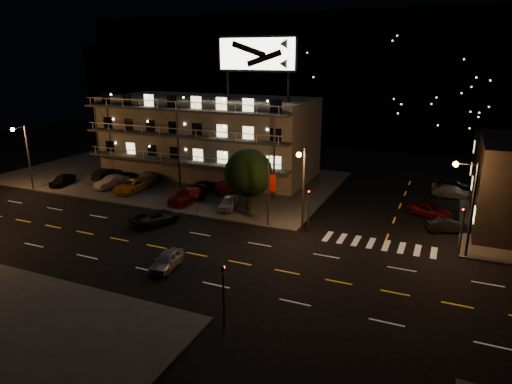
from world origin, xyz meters
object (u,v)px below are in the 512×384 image
at_px(lot_car_7, 150,177).
at_px(road_car_east, 167,260).
at_px(lot_car_4, 228,203).
at_px(road_car_west, 155,217).
at_px(lot_car_2, 131,186).
at_px(side_car_0, 448,226).
at_px(tree, 248,174).

bearing_deg(lot_car_7, road_car_east, 110.83).
xyz_separation_m(lot_car_4, road_car_east, (1.86, -14.24, -0.18)).
distance_m(lot_car_4, road_car_west, 8.07).
bearing_deg(lot_car_4, road_car_east, -97.06).
relative_size(lot_car_2, lot_car_4, 1.28).
bearing_deg(side_car_0, lot_car_7, 65.60).
bearing_deg(road_car_west, lot_car_7, -29.85).
distance_m(lot_car_7, road_car_west, 15.13).
distance_m(lot_car_2, road_car_east, 21.74).
bearing_deg(side_car_0, tree, 76.27).
bearing_deg(tree, side_car_0, 6.33).
bearing_deg(lot_car_7, lot_car_2, 77.88).
bearing_deg(lot_car_4, lot_car_7, 144.60).
relative_size(lot_car_4, road_car_east, 1.04).
bearing_deg(road_car_west, side_car_0, -138.62).
distance_m(lot_car_2, lot_car_4, 13.61).
height_order(lot_car_2, lot_car_7, lot_car_7).
distance_m(lot_car_4, lot_car_7, 15.00).
xyz_separation_m(tree, lot_car_7, (-16.12, 4.88, -3.17)).
distance_m(lot_car_4, side_car_0, 21.82).
distance_m(lot_car_2, road_car_west, 11.71).
relative_size(lot_car_7, road_car_east, 1.31).
distance_m(tree, lot_car_2, 16.00).
xyz_separation_m(tree, road_car_east, (-0.25, -14.72, -3.39)).
distance_m(tree, lot_car_7, 17.14).
height_order(side_car_0, road_car_east, road_car_east).
relative_size(tree, lot_car_7, 1.31).
relative_size(lot_car_7, side_car_0, 1.32).
height_order(road_car_east, road_car_west, road_car_west).
bearing_deg(lot_car_2, side_car_0, 2.53).
xyz_separation_m(lot_car_2, road_car_east, (15.42, -15.32, -0.21)).
xyz_separation_m(lot_car_4, road_car_west, (-4.70, -6.56, -0.14)).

